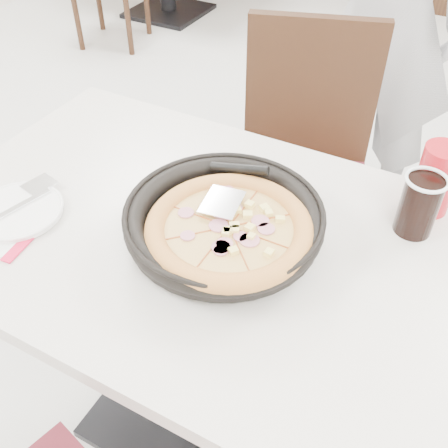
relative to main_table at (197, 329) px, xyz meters
The scene contains 13 objects.
floor 0.47m from the main_table, 124.77° to the left, with size 7.00×7.00×0.00m, color beige.
main_table is the anchor object (origin of this frame).
chair_far 0.60m from the main_table, 85.65° to the left, with size 0.42×0.42×0.95m, color black, non-canonical shape.
trivet 0.40m from the main_table, 20.91° to the left, with size 0.12×0.12×0.04m, color black.
pizza_pan 0.43m from the main_table, ahead, with size 0.39×0.39×0.01m, color black.
pizza 0.45m from the main_table, 20.57° to the right, with size 0.30×0.30×0.02m, color #D2893D.
pizza_server 0.47m from the main_table, ahead, with size 0.07×0.09×0.00m, color white.
napkin 0.56m from the main_table, 149.89° to the right, with size 0.14×0.14×0.00m, color white.
side_plate 0.55m from the main_table, 156.88° to the right, with size 0.20×0.20×0.01m, color white.
fork 0.55m from the main_table, 158.51° to the right, with size 0.01×0.15×0.00m, color white.
cola_glass 0.65m from the main_table, 26.63° to the left, with size 0.08×0.08×0.13m, color black.
red_cup 0.70m from the main_table, 34.69° to the left, with size 0.09×0.09×0.16m, color #B4151F.
diner_person 1.27m from the main_table, 85.62° to the left, with size 0.59×0.39×1.63m, color #A9A8AE.
Camera 1 is at (0.63, -0.94, 1.52)m, focal length 42.00 mm.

